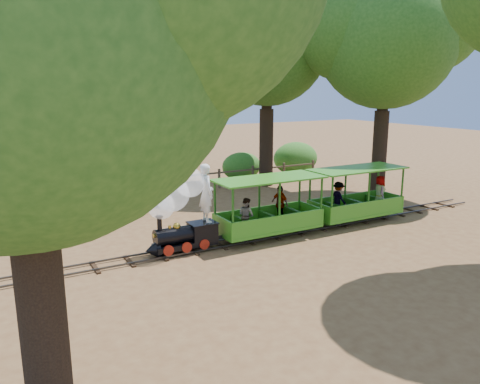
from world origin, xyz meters
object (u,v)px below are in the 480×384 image
carriage_front (268,214)px  locomotive (181,204)px  carriage_rear (356,200)px  fence (163,183)px

carriage_front → locomotive: bearing=179.0°
carriage_front → carriage_rear: 4.00m
locomotive → carriage_rear: bearing=-0.6°
locomotive → carriage_rear: locomotive is taller
carriage_rear → fence: bearing=121.1°
carriage_front → fence: 8.04m
locomotive → carriage_rear: 7.16m
carriage_front → fence: size_ratio=0.21×
locomotive → fence: (2.29, 7.93, -0.97)m
locomotive → carriage_rear: size_ratio=0.73×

